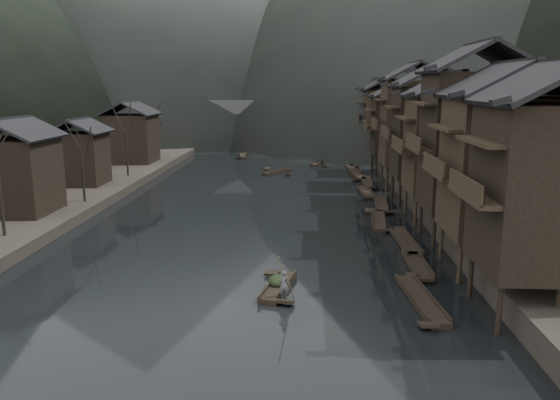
{
  "coord_description": "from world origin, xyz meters",
  "views": [
    {
      "loc": [
        4.71,
        -35.69,
        12.01
      ],
      "look_at": [
        2.58,
        9.01,
        2.5
      ],
      "focal_mm": 35.0,
      "sensor_mm": 36.0,
      "label": 1
    }
  ],
  "objects": [
    {
      "name": "bamboo_pole",
      "position": [
        3.76,
        -6.83,
        3.87
      ],
      "size": [
        0.94,
        2.68,
        3.56
      ],
      "primitive_type": "cylinder",
      "rotation": [
        0.66,
        0.0,
        -0.32
      ],
      "color": "#8C7A51",
      "rests_on": "boatman"
    },
    {
      "name": "cargo_heap",
      "position": [
        3.1,
        -4.75,
        0.8
      ],
      "size": [
        1.19,
        1.55,
        0.71
      ],
      "primitive_type": "ellipsoid",
      "color": "black",
      "rests_on": "hero_sampan"
    },
    {
      "name": "left_houses",
      "position": [
        -20.5,
        20.12,
        5.66
      ],
      "size": [
        8.1,
        53.2,
        8.73
      ],
      "color": "black",
      "rests_on": "left_bank"
    },
    {
      "name": "moored_sampans",
      "position": [
        11.76,
        21.12,
        0.2
      ],
      "size": [
        2.93,
        61.17,
        0.47
      ],
      "color": "black",
      "rests_on": "water"
    },
    {
      "name": "right_bank",
      "position": [
        35.0,
        40.0,
        0.9
      ],
      "size": [
        40.0,
        200.0,
        1.8
      ],
      "primitive_type": "cube",
      "color": "#2D2823",
      "rests_on": "ground"
    },
    {
      "name": "left_bank",
      "position": [
        -35.0,
        40.0,
        0.6
      ],
      "size": [
        40.0,
        200.0,
        1.2
      ],
      "primitive_type": "cube",
      "color": "#2D2823",
      "rests_on": "ground"
    },
    {
      "name": "stone_bridge",
      "position": [
        -0.0,
        72.0,
        5.11
      ],
      "size": [
        40.0,
        6.0,
        9.0
      ],
      "color": "#4C4C4F",
      "rests_on": "ground"
    },
    {
      "name": "midriver_boats",
      "position": [
        0.29,
        47.4,
        0.2
      ],
      "size": [
        14.83,
        22.73,
        0.45
      ],
      "color": "black",
      "rests_on": "water"
    },
    {
      "name": "bare_trees",
      "position": [
        -17.0,
        17.34,
        6.58
      ],
      "size": [
        3.85,
        60.55,
        7.7
      ],
      "color": "black",
      "rests_on": "left_bank"
    },
    {
      "name": "boatman",
      "position": [
        3.56,
        -6.83,
        1.26
      ],
      "size": [
        0.62,
        0.42,
        1.64
      ],
      "primitive_type": "imported",
      "rotation": [
        0.0,
        0.0,
        3.19
      ],
      "color": "slate",
      "rests_on": "hero_sampan"
    },
    {
      "name": "hero_sampan",
      "position": [
        3.15,
        -4.99,
        0.2
      ],
      "size": [
        2.15,
        5.45,
        0.44
      ],
      "color": "black",
      "rests_on": "water"
    },
    {
      "name": "water",
      "position": [
        0.0,
        0.0,
        0.0
      ],
      "size": [
        300.0,
        300.0,
        0.0
      ],
      "primitive_type": "plane",
      "color": "black",
      "rests_on": "ground"
    },
    {
      "name": "stilt_houses",
      "position": [
        17.28,
        18.87,
        8.71
      ],
      "size": [
        9.0,
        67.6,
        15.28
      ],
      "color": "black",
      "rests_on": "ground"
    }
  ]
}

